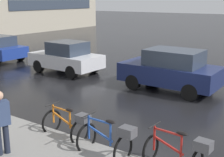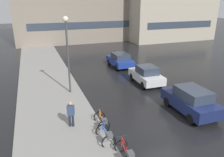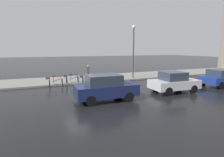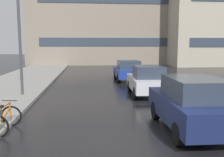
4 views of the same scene
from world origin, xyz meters
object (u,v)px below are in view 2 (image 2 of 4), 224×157
(car_blue, at_px, (120,60))
(pedestrian, at_px, (71,113))
(bicycle_third, at_px, (102,121))
(bicycle_second, at_px, (106,135))
(car_white, at_px, (146,75))
(streetlamp, at_px, (67,44))
(car_navy, at_px, (191,100))
(bicycle_nearest, at_px, (126,153))

(car_blue, distance_m, pedestrian, 12.85)
(bicycle_third, relative_size, pedestrian, 0.86)
(car_blue, xyz_separation_m, pedestrian, (-7.37, -10.52, 0.17))
(bicycle_second, relative_size, car_blue, 0.37)
(car_white, xyz_separation_m, streetlamp, (-6.71, 0.08, 3.16))
(car_navy, height_order, pedestrian, car_navy)
(car_blue, height_order, pedestrian, pedestrian)
(bicycle_nearest, distance_m, car_navy, 6.50)
(bicycle_third, relative_size, streetlamp, 0.25)
(car_blue, bearing_deg, streetlamp, -139.69)
(car_navy, distance_m, car_white, 5.73)
(bicycle_second, relative_size, car_white, 0.37)
(pedestrian, bearing_deg, streetlamp, 80.49)
(bicycle_second, bearing_deg, pedestrian, 123.63)
(bicycle_second, height_order, bicycle_third, bicycle_second)
(car_white, distance_m, pedestrian, 9.00)
(bicycle_third, distance_m, streetlamp, 6.62)
(car_blue, bearing_deg, bicycle_third, -117.20)
(bicycle_second, xyz_separation_m, car_blue, (5.98, 12.60, 0.27))
(bicycle_nearest, relative_size, car_navy, 0.36)
(car_navy, xyz_separation_m, car_blue, (-0.25, 11.35, -0.08))
(bicycle_nearest, distance_m, pedestrian, 4.10)
(bicycle_third, xyz_separation_m, car_white, (5.89, 5.50, 0.32))
(car_navy, bearing_deg, car_white, 90.77)
(car_white, distance_m, streetlamp, 7.41)
(car_white, bearing_deg, streetlamp, 179.36)
(bicycle_third, distance_m, car_white, 8.07)
(streetlamp, bearing_deg, bicycle_third, -81.64)
(pedestrian, bearing_deg, bicycle_third, -19.89)
(bicycle_nearest, bearing_deg, car_white, 56.11)
(car_blue, bearing_deg, car_navy, -88.73)
(bicycle_nearest, xyz_separation_m, streetlamp, (-0.95, 8.64, 3.45))
(bicycle_nearest, distance_m, bicycle_third, 3.07)
(bicycle_second, distance_m, streetlamp, 7.87)
(car_white, height_order, streetlamp, streetlamp)
(bicycle_second, height_order, streetlamp, streetlamp)
(bicycle_second, bearing_deg, bicycle_nearest, -75.73)
(car_blue, xyz_separation_m, streetlamp, (-6.53, -5.54, 3.17))
(bicycle_nearest, bearing_deg, car_blue, 68.52)
(bicycle_nearest, bearing_deg, bicycle_third, 92.46)
(car_blue, distance_m, streetlamp, 9.13)
(bicycle_second, bearing_deg, bicycle_third, 79.60)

